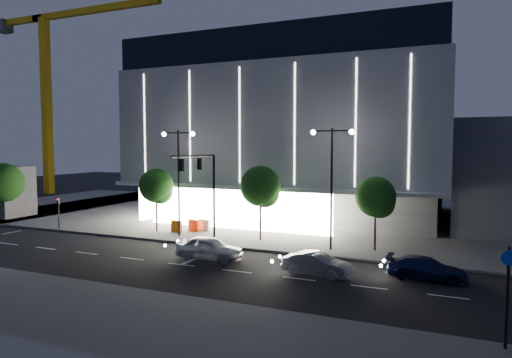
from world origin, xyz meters
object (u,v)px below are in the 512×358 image
object	(u,v)px
car_lead	(209,248)
barrier_c	(194,225)
tree_mid	(261,188)
barrier_a	(177,226)
tower_crane	(50,65)
barrier_b	(204,225)
tree_left	(157,188)
tree_right	(376,199)
car_second	(317,264)
street_lamp_west	(179,167)
traffic_mast	(205,182)
street_lamp_east	(332,170)
car_third	(427,268)
cycle_sign_pole	(507,293)
ped_signal_far	(59,210)

from	to	relation	value
car_lead	barrier_c	distance (m)	9.95
tree_mid	barrier_a	bearing A→B (deg)	177.93
tower_crane	barrier_b	world-z (taller)	tower_crane
tree_left	barrier_b	bearing A→B (deg)	25.90
tree_right	car_lead	size ratio (longest dim) A/B	1.19
car_second	barrier_b	size ratio (longest dim) A/B	3.75
tree_right	barrier_a	xyz separation A→B (m)	(-17.16, 0.30, -3.23)
barrier_a	tree_left	bearing A→B (deg)	-160.82
street_lamp_west	tree_right	distance (m)	16.19
tower_crane	tree_right	distance (m)	60.22
traffic_mast	tree_mid	bearing A→B (deg)	50.58
street_lamp_east	tower_crane	size ratio (longest dim) A/B	0.28
tree_left	car_third	bearing A→B (deg)	-14.10
tree_mid	tower_crane	bearing A→B (deg)	154.98
street_lamp_west	barrier_a	size ratio (longest dim) A/B	8.18
car_third	tower_crane	bearing A→B (deg)	66.83
cycle_sign_pole	tower_crane	xyz separation A→B (m)	(-60.92, 35.51, 18.22)
tower_crane	tree_mid	xyz separation A→B (m)	(44.95, -20.98, -16.17)
street_lamp_east	barrier_c	xyz separation A→B (m)	(-13.01, 2.35, -5.31)
tower_crane	tree_left	xyz separation A→B (m)	(34.95, -20.98, -16.47)
barrier_a	car_third	bearing A→B (deg)	-6.00
street_lamp_west	ped_signal_far	world-z (taller)	street_lamp_west
tower_crane	tree_right	size ratio (longest dim) A/B	5.81
street_lamp_west	car_third	world-z (taller)	street_lamp_west
traffic_mast	car_lead	distance (m)	5.52
cycle_sign_pole	car_lead	distance (m)	18.82
traffic_mast	car_lead	world-z (taller)	traffic_mast
barrier_c	traffic_mast	bearing A→B (deg)	-36.06
traffic_mast	car_second	xyz separation A→B (m)	(9.75, -3.73, -4.35)
street_lamp_east	barrier_b	bearing A→B (deg)	166.91
car_third	barrier_a	world-z (taller)	car_third
tree_right	street_lamp_west	bearing A→B (deg)	-176.36
car_second	tree_left	bearing A→B (deg)	71.96
tree_left	car_lead	distance (m)	11.60
barrier_c	tree_right	bearing A→B (deg)	10.55
car_third	tree_left	bearing A→B (deg)	77.55
tree_left	tree_right	xyz separation A→B (m)	(19.00, -0.00, -0.15)
tower_crane	car_lead	size ratio (longest dim) A/B	6.88
tower_crane	car_second	bearing A→B (deg)	-28.79
tree_mid	car_second	bearing A→B (deg)	-47.79
car_third	cycle_sign_pole	bearing A→B (deg)	-158.39
tree_left	tree_mid	world-z (taller)	tree_mid
street_lamp_east	car_second	bearing A→B (deg)	-83.31
car_third	barrier_b	distance (m)	20.46
traffic_mast	car_lead	bearing A→B (deg)	-55.59
street_lamp_east	barrier_b	xyz separation A→B (m)	(-12.22, 2.84, -5.31)
tower_crane	barrier_c	world-z (taller)	tower_crane
traffic_mast	barrier_a	xyz separation A→B (m)	(-5.14, 3.98, -4.38)
barrier_a	barrier_c	bearing A→B (deg)	52.54
car_third	barrier_c	world-z (taller)	car_third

